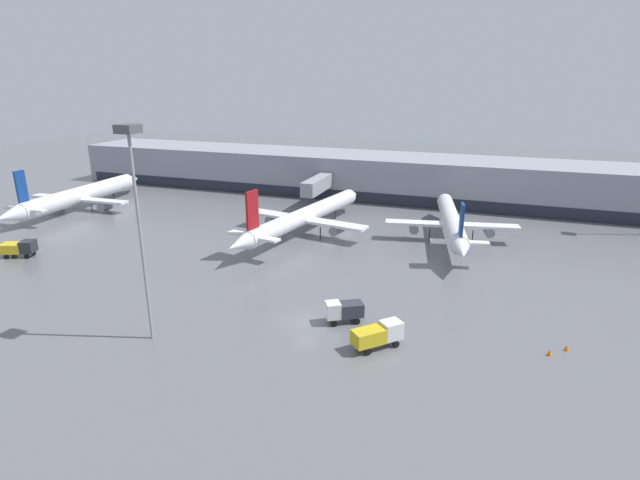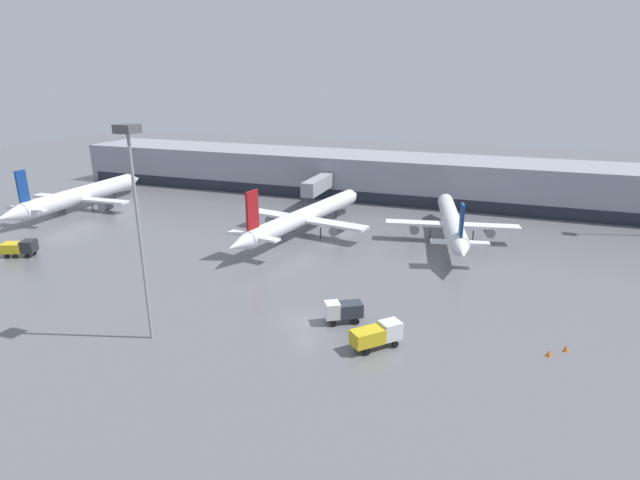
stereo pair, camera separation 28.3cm
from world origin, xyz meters
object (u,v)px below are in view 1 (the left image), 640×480
object	(u,v)px
parked_jet_2	(304,216)
traffic_cone_1	(567,348)
service_truck_1	(378,334)
service_truck_0	(19,248)
parked_jet_3	(452,222)
apron_light_mast_1	(134,178)
service_truck_2	(344,310)
parked_jet_0	(79,196)
traffic_cone_0	(550,353)

from	to	relation	value
parked_jet_2	traffic_cone_1	world-z (taller)	parked_jet_2
service_truck_1	service_truck_0	bearing A→B (deg)	126.30
parked_jet_3	apron_light_mast_1	distance (m)	51.27
service_truck_2	traffic_cone_1	size ratio (longest dim) A/B	7.25
service_truck_1	parked_jet_3	bearing A→B (deg)	38.90
parked_jet_2	apron_light_mast_1	xyz separation A→B (m)	(-1.68, -38.12, 13.40)
parked_jet_0	traffic_cone_0	xyz separation A→B (m)	(84.68, -28.27, -2.49)
parked_jet_0	service_truck_1	size ratio (longest dim) A/B	7.61
parked_jet_0	parked_jet_3	world-z (taller)	parked_jet_0
parked_jet_0	service_truck_0	world-z (taller)	parked_jet_0
parked_jet_3	service_truck_0	size ratio (longest dim) A/B	6.52
service_truck_0	traffic_cone_0	xyz separation A→B (m)	(71.88, -3.54, -1.12)
traffic_cone_1	apron_light_mast_1	distance (m)	44.35
parked_jet_2	traffic_cone_1	xyz separation A→B (m)	(37.92, -26.51, -2.85)
service_truck_2	parked_jet_2	bearing A→B (deg)	-92.11
service_truck_1	traffic_cone_1	size ratio (longest dim) A/B	8.24
service_truck_1	parked_jet_0	bearing A→B (deg)	108.86
service_truck_2	traffic_cone_1	bearing A→B (deg)	153.01
service_truck_0	service_truck_2	xyz separation A→B (m)	(51.29, -3.64, 0.02)
parked_jet_2	traffic_cone_1	bearing A→B (deg)	-114.49
service_truck_0	service_truck_1	world-z (taller)	service_truck_1
service_truck_1	apron_light_mast_1	world-z (taller)	apron_light_mast_1
service_truck_1	traffic_cone_0	world-z (taller)	service_truck_1
parked_jet_3	service_truck_0	xyz separation A→B (m)	(-59.29, -28.94, -1.88)
apron_light_mast_1	traffic_cone_1	bearing A→B (deg)	16.33
service_truck_2	apron_light_mast_1	xyz separation A→B (m)	(-17.38, -9.95, 15.10)
traffic_cone_1	service_truck_2	bearing A→B (deg)	-175.74
service_truck_0	apron_light_mast_1	bearing A→B (deg)	-43.73
parked_jet_0	service_truck_1	world-z (taller)	parked_jet_0
apron_light_mast_1	service_truck_0	bearing A→B (deg)	158.15
parked_jet_0	parked_jet_2	xyz separation A→B (m)	(48.40, -0.21, 0.35)
service_truck_1	traffic_cone_1	world-z (taller)	service_truck_1
parked_jet_0	traffic_cone_0	world-z (taller)	parked_jet_0
parked_jet_0	service_truck_2	distance (m)	70.11
service_truck_0	service_truck_1	xyz separation A→B (m)	(56.01, -7.61, 0.03)
parked_jet_2	traffic_cone_1	size ratio (longest dim) A/B	64.91
traffic_cone_1	parked_jet_2	bearing A→B (deg)	145.04
service_truck_2	traffic_cone_0	bearing A→B (deg)	149.04
service_truck_0	service_truck_2	world-z (taller)	service_truck_0
traffic_cone_0	traffic_cone_1	distance (m)	2.25
service_truck_1	traffic_cone_1	bearing A→B (deg)	-28.16
service_truck_0	apron_light_mast_1	xyz separation A→B (m)	(33.91, -13.60, 15.11)
traffic_cone_0	service_truck_1	bearing A→B (deg)	-165.60
service_truck_1	service_truck_2	size ratio (longest dim) A/B	1.14
parked_jet_3	service_truck_2	distance (m)	33.61
apron_light_mast_1	traffic_cone_0	bearing A→B (deg)	14.84
parked_jet_2	service_truck_0	distance (m)	43.26
parked_jet_0	apron_light_mast_1	world-z (taller)	apron_light_mast_1
parked_jet_2	service_truck_1	size ratio (longest dim) A/B	7.88
service_truck_2	service_truck_1	bearing A→B (deg)	108.69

